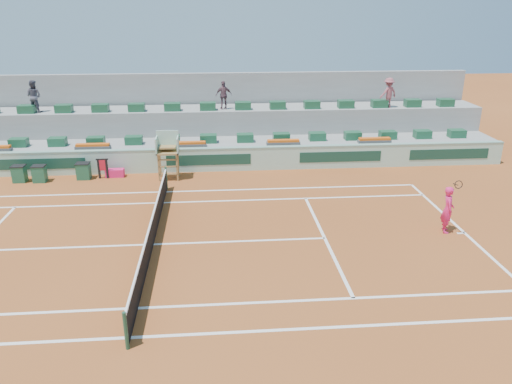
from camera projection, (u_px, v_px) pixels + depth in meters
ground at (153, 245)px, 18.33m from camera, size 90.00×90.00×0.00m
seating_tier_lower at (173, 149)px, 28.09m from camera, size 36.00×4.00×1.20m
seating_tier_upper at (175, 130)px, 29.33m from camera, size 36.00×2.40×2.60m
stadium_back_wall at (176, 110)px, 30.51m from camera, size 36.00×0.40×4.40m
player_bag at (115, 173)px, 25.43m from camera, size 0.92×0.41×0.41m
spectator_left at (34, 96)px, 27.64m from camera, size 0.99×0.85×1.77m
spectator_mid at (224, 95)px, 28.44m from camera, size 0.99×0.52×1.60m
spectator_right at (388, 93)px, 28.85m from camera, size 1.27×1.01×1.72m
court_lines at (153, 244)px, 18.33m from camera, size 23.89×11.09×0.01m
tennis_net at (152, 232)px, 18.14m from camera, size 0.10×11.97×1.10m
advertising_hoarding at (171, 160)px, 26.03m from camera, size 36.00×0.34×1.26m
umpire_chair at (168, 149)px, 24.77m from camera, size 1.10×0.90×2.40m
seat_row_lower at (171, 139)px, 26.96m from camera, size 32.90×0.60×0.44m
seat_row_upper at (172, 107)px, 28.23m from camera, size 32.90×0.60×0.44m
flower_planters at (141, 145)px, 26.13m from camera, size 26.80×0.36×0.28m
drink_cooler_a at (84, 171)px, 25.06m from camera, size 0.68×0.58×0.84m
drink_cooler_b at (39, 174)px, 24.64m from camera, size 0.64×0.55×0.84m
drink_cooler_c at (19, 174)px, 24.63m from camera, size 0.64×0.55×0.84m
towel_rack at (103, 167)px, 25.07m from camera, size 0.61×0.10×1.03m
tennis_player at (448, 209)px, 19.07m from camera, size 0.59×0.94×2.28m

